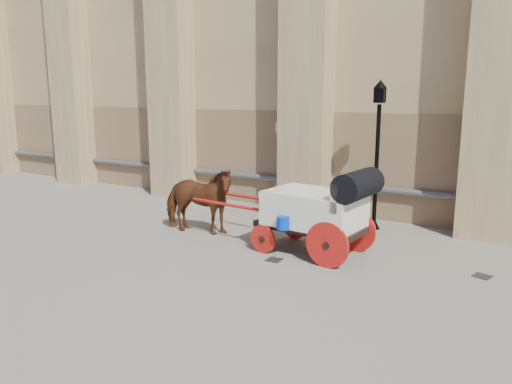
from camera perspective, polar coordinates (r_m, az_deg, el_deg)
The scene contains 6 objects.
ground at distance 11.52m, azimuth 2.30°, elevation -6.75°, with size 90.00×90.00×0.00m, color #6E675C.
horse at distance 12.77m, azimuth -6.68°, elevation -0.94°, with size 0.94×2.06×1.74m, color #623014.
carriage at distance 11.10m, azimuth 7.34°, elevation -1.80°, with size 4.63×1.70×1.99m.
street_lamp at distance 13.29m, azimuth 13.68°, elevation 4.56°, with size 0.36×0.36×3.88m.
drain_grate_near at distance 10.92m, azimuth 2.11°, elevation -7.75°, with size 0.32×0.32×0.01m, color black.
drain_grate_far at distance 10.96m, azimuth 24.44°, elevation -8.75°, with size 0.32×0.32×0.01m, color black.
Camera 1 is at (5.21, -9.62, 3.62)m, focal length 35.00 mm.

